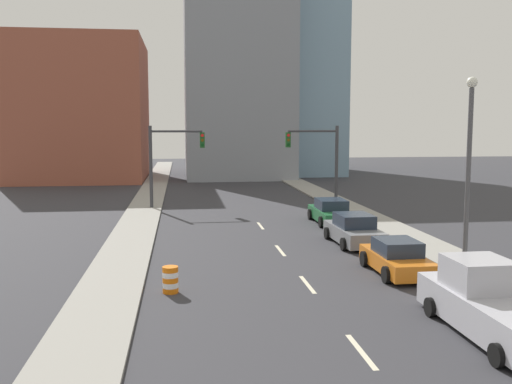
{
  "coord_description": "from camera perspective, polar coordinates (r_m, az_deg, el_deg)",
  "views": [
    {
      "loc": [
        -4.62,
        -5.18,
        5.89
      ],
      "look_at": [
        -0.46,
        26.52,
        2.2
      ],
      "focal_mm": 40.0,
      "sensor_mm": 36.0,
      "label": 1
    }
  ],
  "objects": [
    {
      "name": "street_lamp",
      "position": [
        24.97,
        20.51,
        3.2
      ],
      "size": [
        0.44,
        0.44,
        7.88
      ],
      "color": "#4C4C51",
      "rests_on": "ground"
    },
    {
      "name": "building_brick_left",
      "position": [
        67.04,
        -17.07,
        7.8
      ],
      "size": [
        14.0,
        16.0,
        15.29
      ],
      "color": "#9E513D",
      "rests_on": "ground"
    },
    {
      "name": "pickup_truck_silver",
      "position": [
        17.71,
        22.44,
        -10.56
      ],
      "size": [
        2.2,
        6.1,
        2.04
      ],
      "rotation": [
        0.0,
        0.0,
        0.0
      ],
      "color": "#B2B2BC",
      "rests_on": "ground"
    },
    {
      "name": "lane_stripe_at_21m",
      "position": [
        27.33,
        2.44,
        -5.86
      ],
      "size": [
        0.16,
        2.4,
        0.01
      ],
      "primitive_type": "cube",
      "color": "beige",
      "rests_on": "ground"
    },
    {
      "name": "sedan_gray",
      "position": [
        29.07,
        9.77,
        -3.81
      ],
      "size": [
        2.25,
        4.63,
        1.53
      ],
      "rotation": [
        0.0,
        0.0,
        0.03
      ],
      "color": "slate",
      "rests_on": "ground"
    },
    {
      "name": "sidewalk_left",
      "position": [
        49.98,
        -10.47,
        -0.22
      ],
      "size": [
        2.41,
        88.78,
        0.13
      ],
      "color": "gray",
      "rests_on": "ground"
    },
    {
      "name": "sidewalk_right",
      "position": [
        51.31,
        5.97,
        0.03
      ],
      "size": [
        2.41,
        88.78,
        0.13
      ],
      "color": "gray",
      "rests_on": "ground"
    },
    {
      "name": "sedan_green",
      "position": [
        35.12,
        7.52,
        -2.01
      ],
      "size": [
        2.2,
        4.8,
        1.47
      ],
      "rotation": [
        0.0,
        0.0,
        -0.01
      ],
      "color": "#1E6033",
      "rests_on": "ground"
    },
    {
      "name": "traffic_signal_right",
      "position": [
        42.38,
        6.6,
        3.76
      ],
      "size": [
        3.96,
        0.35,
        5.94
      ],
      "color": "#38383D",
      "rests_on": "ground"
    },
    {
      "name": "sedan_orange",
      "position": [
        23.68,
        13.9,
        -6.43
      ],
      "size": [
        2.05,
        4.24,
        1.39
      ],
      "rotation": [
        0.0,
        0.0,
        0.0
      ],
      "color": "orange",
      "rests_on": "ground"
    },
    {
      "name": "lane_stripe_at_28m",
      "position": [
        33.97,
        0.45,
        -3.39
      ],
      "size": [
        0.16,
        2.4,
        0.01
      ],
      "primitive_type": "cube",
      "color": "beige",
      "rests_on": "ground"
    },
    {
      "name": "building_glass_right",
      "position": [
        75.59,
        2.38,
        12.32
      ],
      "size": [
        13.0,
        20.0,
        26.91
      ],
      "color": "#7A9EB7",
      "rests_on": "ground"
    },
    {
      "name": "lane_stripe_at_9m",
      "position": [
        15.81,
        10.46,
        -15.39
      ],
      "size": [
        0.16,
        2.4,
        0.01
      ],
      "primitive_type": "cube",
      "color": "beige",
      "rests_on": "ground"
    },
    {
      "name": "traffic_signal_left",
      "position": [
        41.13,
        -8.93,
        3.64
      ],
      "size": [
        3.96,
        0.35,
        5.94
      ],
      "color": "#38383D",
      "rests_on": "ground"
    },
    {
      "name": "building_office_center",
      "position": [
        70.67,
        -2.17,
        11.45
      ],
      "size": [
        12.0,
        20.0,
        23.78
      ],
      "color": "gray",
      "rests_on": "ground"
    },
    {
      "name": "traffic_barrel",
      "position": [
        20.69,
        -8.56,
        -8.66
      ],
      "size": [
        0.56,
        0.56,
        0.95
      ],
      "color": "orange",
      "rests_on": "ground"
    },
    {
      "name": "lane_stripe_at_15m",
      "position": [
        21.7,
        5.17,
        -9.19
      ],
      "size": [
        0.16,
        2.4,
        0.01
      ],
      "primitive_type": "cube",
      "color": "beige",
      "rests_on": "ground"
    }
  ]
}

